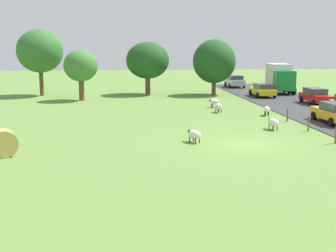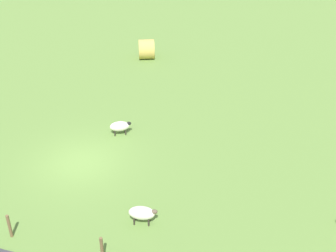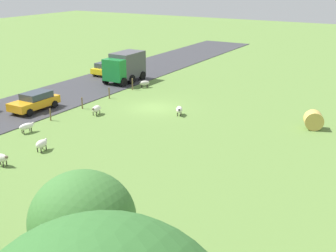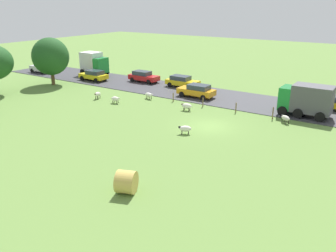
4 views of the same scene
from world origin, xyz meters
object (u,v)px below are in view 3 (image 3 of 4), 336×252
hay_bale_0 (314,120)px  car_1 (35,101)px  sheep_1 (42,144)px  tree_3 (83,221)px  sheep_5 (27,126)px  car_2 (107,68)px  sheep_2 (96,109)px  sheep_3 (1,158)px  truck_0 (125,66)px  sheep_0 (179,110)px  sheep_4 (144,83)px

hay_bale_0 → car_1: (22.14, 7.40, 0.16)m
sheep_1 → car_1: 9.87m
hay_bale_0 → tree_3: 24.26m
sheep_5 → hay_bale_0: (-18.39, -11.85, 0.20)m
sheep_1 → car_2: size_ratio=0.29×
sheep_2 → tree_3: size_ratio=0.23×
hay_bale_0 → car_1: car_1 is taller
sheep_3 → car_1: 11.96m
sheep_1 → hay_bale_0: size_ratio=0.81×
sheep_3 → truck_0: (6.62, -22.37, 1.23)m
sheep_0 → car_2: size_ratio=0.30×
sheep_0 → sheep_3: size_ratio=1.12×
sheep_0 → hay_bale_0: (-10.62, -2.19, 0.22)m
sheep_4 → hay_bale_0: 18.94m
sheep_1 → car_2: car_2 is taller
sheep_1 → car_1: car_1 is taller
sheep_1 → car_2: 23.83m
sheep_2 → hay_bale_0: 17.68m
sheep_1 → hay_bale_0: hay_bale_0 is taller
sheep_0 → hay_bale_0: size_ratio=0.83×
sheep_5 → hay_bale_0: bearing=-147.2°
sheep_3 → tree_3: bearing=151.5°
sheep_2 → car_2: 15.69m
sheep_5 → car_1: bearing=-49.9°
sheep_1 → sheep_2: sheep_2 is taller
car_2 → tree_3: bearing=126.9°
sheep_0 → sheep_3: (4.41, 14.82, 0.07)m
sheep_0 → sheep_1: bearing=70.7°
sheep_1 → truck_0: (6.91, -19.28, 1.27)m
sheep_3 → sheep_4: 21.60m
truck_0 → car_2: bearing=-25.4°
sheep_3 → truck_0: truck_0 is taller
sheep_3 → truck_0: bearing=-73.5°
sheep_1 → tree_3: (-12.55, 10.06, 3.11)m
sheep_4 → car_1: car_1 is taller
sheep_0 → tree_3: tree_3 is taller
sheep_0 → sheep_2: size_ratio=0.96×
truck_0 → car_1: 12.81m
sheep_3 → sheep_0: bearing=-106.6°
sheep_4 → car_2: 7.80m
sheep_2 → truck_0: 12.12m
sheep_0 → tree_3: bearing=111.1°
sheep_1 → truck_0: truck_0 is taller
sheep_2 → sheep_4: bearing=-80.4°
sheep_2 → tree_3: (-14.57, 18.33, 3.11)m
sheep_5 → car_1: (3.75, -4.45, 0.36)m
hay_bale_0 → sheep_2: bearing=18.6°
sheep_1 → sheep_3: (0.30, 3.09, 0.04)m
tree_3 → sheep_4: bearing=-60.1°
sheep_3 → sheep_4: sheep_3 is taller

